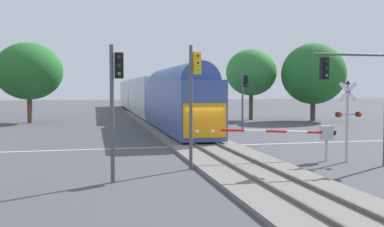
{
  "coord_description": "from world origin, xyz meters",
  "views": [
    {
      "loc": [
        -6.71,
        -26.82,
        3.71
      ],
      "look_at": [
        -0.33,
        1.5,
        2.0
      ],
      "focal_mm": 40.83,
      "sensor_mm": 36.0,
      "label": 1
    }
  ],
  "objects_px": {
    "traffic_signal_median": "(194,87)",
    "maple_right_background": "(313,74)",
    "crossing_signal_mast": "(348,112)",
    "traffic_signal_near_right": "(367,79)",
    "traffic_signal_near_left": "(115,91)",
    "pine_left_background": "(29,71)",
    "traffic_signal_far_side": "(244,91)",
    "commuter_train": "(148,95)",
    "crossing_gate_near": "(314,133)",
    "oak_far_right": "(251,72)"
  },
  "relations": [
    {
      "from": "maple_right_background",
      "to": "traffic_signal_near_right",
      "type": "bearing_deg",
      "value": -113.48
    },
    {
      "from": "traffic_signal_near_left",
      "to": "traffic_signal_near_right",
      "type": "distance_m",
      "value": 11.62
    },
    {
      "from": "crossing_gate_near",
      "to": "traffic_signal_near_left",
      "type": "height_order",
      "value": "traffic_signal_near_left"
    },
    {
      "from": "commuter_train",
      "to": "maple_right_background",
      "type": "bearing_deg",
      "value": -32.02
    },
    {
      "from": "traffic_signal_near_left",
      "to": "crossing_gate_near",
      "type": "bearing_deg",
      "value": 15.44
    },
    {
      "from": "pine_left_background",
      "to": "commuter_train",
      "type": "bearing_deg",
      "value": 27.12
    },
    {
      "from": "traffic_signal_far_side",
      "to": "maple_right_background",
      "type": "bearing_deg",
      "value": 38.42
    },
    {
      "from": "crossing_gate_near",
      "to": "traffic_signal_near_left",
      "type": "bearing_deg",
      "value": -164.56
    },
    {
      "from": "traffic_signal_near_right",
      "to": "pine_left_background",
      "type": "xyz_separation_m",
      "value": [
        -19.02,
        30.53,
        1.31
      ]
    },
    {
      "from": "traffic_signal_median",
      "to": "oak_far_right",
      "type": "distance_m",
      "value": 31.38
    },
    {
      "from": "traffic_signal_median",
      "to": "maple_right_background",
      "type": "height_order",
      "value": "maple_right_background"
    },
    {
      "from": "crossing_gate_near",
      "to": "pine_left_background",
      "type": "distance_m",
      "value": 33.76
    },
    {
      "from": "traffic_signal_median",
      "to": "oak_far_right",
      "type": "height_order",
      "value": "oak_far_right"
    },
    {
      "from": "traffic_signal_median",
      "to": "traffic_signal_far_side",
      "type": "height_order",
      "value": "traffic_signal_median"
    },
    {
      "from": "traffic_signal_median",
      "to": "commuter_train",
      "type": "bearing_deg",
      "value": 86.37
    },
    {
      "from": "crossing_gate_near",
      "to": "traffic_signal_far_side",
      "type": "distance_m",
      "value": 15.99
    },
    {
      "from": "traffic_signal_far_side",
      "to": "pine_left_background",
      "type": "height_order",
      "value": "pine_left_background"
    },
    {
      "from": "crossing_gate_near",
      "to": "oak_far_right",
      "type": "xyz_separation_m",
      "value": [
        6.95,
        27.69,
        4.05
      ]
    },
    {
      "from": "traffic_signal_near_right",
      "to": "pine_left_background",
      "type": "bearing_deg",
      "value": 121.92
    },
    {
      "from": "traffic_signal_near_right",
      "to": "maple_right_background",
      "type": "height_order",
      "value": "maple_right_background"
    },
    {
      "from": "commuter_train",
      "to": "maple_right_background",
      "type": "xyz_separation_m",
      "value": [
        17.23,
        -10.78,
        2.52
      ]
    },
    {
      "from": "crossing_signal_mast",
      "to": "pine_left_background",
      "type": "xyz_separation_m",
      "value": [
        -18.91,
        29.2,
        2.94
      ]
    },
    {
      "from": "traffic_signal_median",
      "to": "maple_right_background",
      "type": "distance_m",
      "value": 32.07
    },
    {
      "from": "pine_left_background",
      "to": "traffic_signal_median",
      "type": "bearing_deg",
      "value": -69.39
    },
    {
      "from": "traffic_signal_near_right",
      "to": "maple_right_background",
      "type": "xyz_separation_m",
      "value": [
        11.55,
        26.58,
        1.14
      ]
    },
    {
      "from": "crossing_signal_mast",
      "to": "traffic_signal_near_right",
      "type": "relative_size",
      "value": 0.75
    },
    {
      "from": "traffic_signal_far_side",
      "to": "oak_far_right",
      "type": "bearing_deg",
      "value": 67.02
    },
    {
      "from": "crossing_gate_near",
      "to": "crossing_signal_mast",
      "type": "relative_size",
      "value": 1.49
    },
    {
      "from": "oak_far_right",
      "to": "traffic_signal_near_right",
      "type": "bearing_deg",
      "value": -100.19
    },
    {
      "from": "crossing_signal_mast",
      "to": "pine_left_background",
      "type": "relative_size",
      "value": 0.49
    },
    {
      "from": "commuter_train",
      "to": "traffic_signal_near_left",
      "type": "relative_size",
      "value": 11.68
    },
    {
      "from": "traffic_signal_median",
      "to": "maple_right_background",
      "type": "relative_size",
      "value": 0.65
    },
    {
      "from": "crossing_gate_near",
      "to": "pine_left_background",
      "type": "xyz_separation_m",
      "value": [
        -17.38,
        28.66,
        4.02
      ]
    },
    {
      "from": "traffic_signal_near_left",
      "to": "traffic_signal_far_side",
      "type": "xyz_separation_m",
      "value": [
        11.83,
        18.5,
        -0.2
      ]
    },
    {
      "from": "traffic_signal_near_left",
      "to": "traffic_signal_near_right",
      "type": "xyz_separation_m",
      "value": [
        11.58,
        0.88,
        0.52
      ]
    },
    {
      "from": "crossing_gate_near",
      "to": "traffic_signal_near_right",
      "type": "distance_m",
      "value": 3.67
    },
    {
      "from": "maple_right_background",
      "to": "oak_far_right",
      "type": "xyz_separation_m",
      "value": [
        -6.23,
        2.98,
        0.21
      ]
    },
    {
      "from": "traffic_signal_median",
      "to": "traffic_signal_near_left",
      "type": "bearing_deg",
      "value": -150.12
    },
    {
      "from": "traffic_signal_median",
      "to": "pine_left_background",
      "type": "bearing_deg",
      "value": 110.61
    },
    {
      "from": "traffic_signal_near_right",
      "to": "traffic_signal_near_left",
      "type": "bearing_deg",
      "value": -175.66
    },
    {
      "from": "crossing_gate_near",
      "to": "traffic_signal_far_side",
      "type": "xyz_separation_m",
      "value": [
        1.89,
        15.76,
        1.99
      ]
    },
    {
      "from": "oak_far_right",
      "to": "crossing_signal_mast",
      "type": "bearing_deg",
      "value": -100.87
    },
    {
      "from": "crossing_signal_mast",
      "to": "traffic_signal_far_side",
      "type": "distance_m",
      "value": 16.32
    },
    {
      "from": "traffic_signal_far_side",
      "to": "traffic_signal_near_left",
      "type": "bearing_deg",
      "value": -122.6
    },
    {
      "from": "commuter_train",
      "to": "maple_right_background",
      "type": "distance_m",
      "value": 20.48
    },
    {
      "from": "maple_right_background",
      "to": "pine_left_background",
      "type": "xyz_separation_m",
      "value": [
        -30.56,
        3.95,
        0.17
      ]
    },
    {
      "from": "traffic_signal_near_right",
      "to": "oak_far_right",
      "type": "distance_m",
      "value": 30.06
    },
    {
      "from": "traffic_signal_median",
      "to": "traffic_signal_far_side",
      "type": "relative_size",
      "value": 1.11
    },
    {
      "from": "traffic_signal_near_right",
      "to": "commuter_train",
      "type": "bearing_deg",
      "value": 98.65
    },
    {
      "from": "traffic_signal_far_side",
      "to": "traffic_signal_near_right",
      "type": "xyz_separation_m",
      "value": [
        -0.25,
        -17.62,
        0.72
      ]
    }
  ]
}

